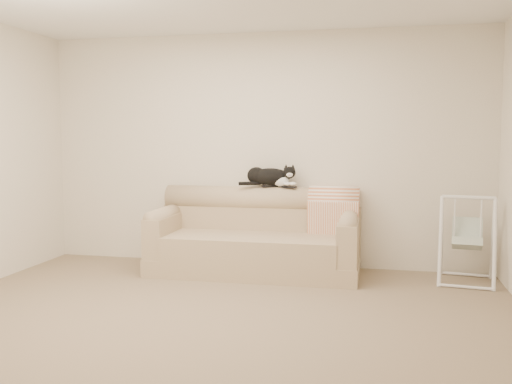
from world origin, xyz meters
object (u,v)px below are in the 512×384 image
at_px(remote_a, 270,186).
at_px(tuxedo_cat, 270,176).
at_px(remote_b, 289,187).
at_px(baby_swing, 467,239).
at_px(sofa, 256,239).

bearing_deg(remote_a, tuxedo_cat, -65.83).
bearing_deg(remote_b, tuxedo_cat, 169.22).
height_order(remote_b, baby_swing, remote_b).
bearing_deg(remote_a, sofa, -112.27).
height_order(remote_b, tuxedo_cat, tuxedo_cat).
relative_size(tuxedo_cat, baby_swing, 0.72).
height_order(sofa, baby_swing, sofa).
distance_m(remote_b, tuxedo_cat, 0.25).
xyz_separation_m(sofa, tuxedo_cat, (0.11, 0.24, 0.66)).
relative_size(sofa, tuxedo_cat, 3.47).
height_order(remote_a, baby_swing, remote_a).
relative_size(remote_a, tuxedo_cat, 0.28).
distance_m(sofa, remote_b, 0.68).
height_order(remote_a, tuxedo_cat, tuxedo_cat).
xyz_separation_m(sofa, remote_a, (0.10, 0.25, 0.56)).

